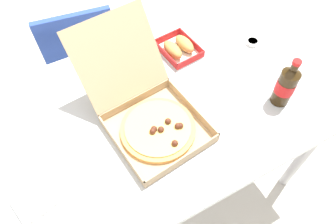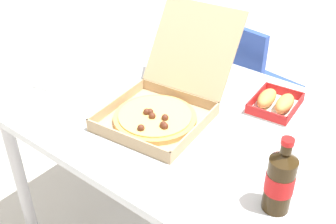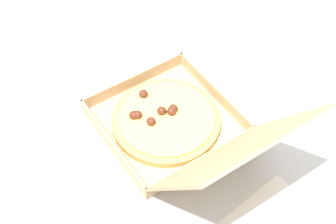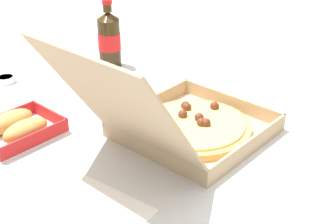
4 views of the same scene
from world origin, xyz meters
name	(u,v)px [view 2 (image 2 of 4)]	position (x,y,z in m)	size (l,w,h in m)	color
dining_table	(190,133)	(0.00, 0.00, 0.64)	(1.33, 0.87, 0.71)	silver
chair	(243,85)	(-0.15, 0.67, 0.48)	(0.45, 0.45, 0.83)	#2D4CAD
pizza_box_open	(162,105)	(-0.08, -0.06, 0.76)	(0.38, 0.54, 0.32)	tan
bread_side_box	(275,102)	(0.21, 0.23, 0.74)	(0.17, 0.20, 0.06)	white
cola_bottle	(280,180)	(0.42, -0.21, 0.80)	(0.07, 0.07, 0.22)	#33230F
paper_menu	(197,75)	(-0.15, 0.25, 0.71)	(0.21, 0.15, 0.00)	white
napkin_pile	(52,82)	(-0.56, -0.16, 0.72)	(0.11, 0.11, 0.02)	white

